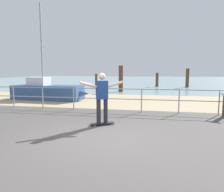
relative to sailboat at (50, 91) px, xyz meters
name	(u,v)px	position (x,y,z in m)	size (l,w,h in m)	color
ground_plane	(95,153)	(5.00, -7.54, -0.53)	(24.00, 10.00, 0.04)	#514C49
beach_strip	(131,101)	(5.00, 0.46, -0.53)	(24.00, 6.00, 0.04)	tan
sea_surface	(145,80)	(5.00, 28.46, -0.53)	(72.00, 50.00, 0.04)	#849EA3
railing_fence	(90,95)	(3.49, -2.94, 0.17)	(13.93, 0.05, 1.05)	#9EA0A5
sailboat	(50,91)	(0.00, 0.00, 0.00)	(5.00, 1.64, 5.85)	#335184
skateboard	(102,124)	(4.63, -5.29, -0.46)	(0.79, 0.57, 0.08)	black
skateboarder	(102,95)	(4.63, -5.29, 0.49)	(1.30, 0.79, 1.65)	#26262B
groyne_post_0	(96,81)	(0.44, 9.32, 0.21)	(0.25, 0.25, 1.48)	#513826
groyne_post_1	(121,79)	(3.64, 5.56, 0.59)	(0.38, 0.38, 2.24)	#513826
groyne_post_2	(157,80)	(6.84, 12.01, 0.26)	(0.32, 0.32, 1.58)	#513826
groyne_post_3	(187,78)	(10.04, 11.61, 0.50)	(0.36, 0.36, 2.05)	#513826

